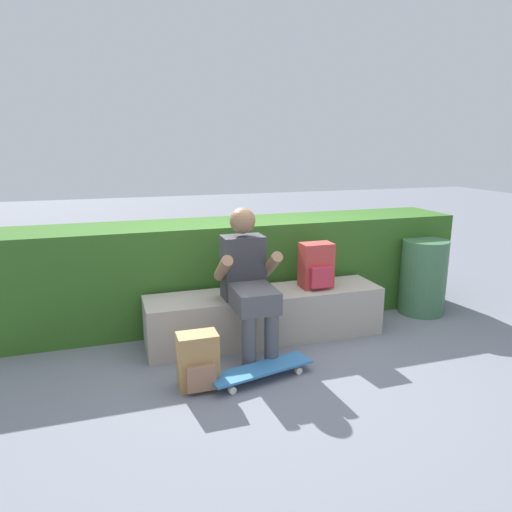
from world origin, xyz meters
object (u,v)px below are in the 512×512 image
object	(u,v)px
trash_bin	(423,277)
backpack_on_ground	(198,362)
bench_main	(266,315)
person_skater	(248,278)
backpack_on_bench	(317,266)
skateboard_near_person	(261,370)

from	to	relation	value
trash_bin	backpack_on_ground	bearing A→B (deg)	-161.96
bench_main	person_skater	world-z (taller)	person_skater
backpack_on_ground	trash_bin	xyz separation A→B (m)	(2.45, 0.80, 0.18)
backpack_on_bench	trash_bin	bearing A→B (deg)	6.74
skateboard_near_person	bench_main	bearing A→B (deg)	68.55
bench_main	backpack_on_bench	xyz separation A→B (m)	(0.47, -0.01, 0.41)
trash_bin	person_skater	bearing A→B (deg)	-169.73
trash_bin	skateboard_near_person	bearing A→B (deg)	-157.50
backpack_on_bench	bench_main	bearing A→B (deg)	178.85
skateboard_near_person	trash_bin	world-z (taller)	trash_bin
backpack_on_ground	trash_bin	world-z (taller)	trash_bin
person_skater	backpack_on_bench	xyz separation A→B (m)	(0.70, 0.21, -0.01)
person_skater	trash_bin	size ratio (longest dim) A/B	1.57
skateboard_near_person	backpack_on_ground	distance (m)	0.47
backpack_on_ground	trash_bin	bearing A→B (deg)	18.04
person_skater	backpack_on_bench	distance (m)	0.73
backpack_on_ground	skateboard_near_person	bearing A→B (deg)	-3.47
person_skater	backpack_on_ground	world-z (taller)	person_skater
bench_main	person_skater	bearing A→B (deg)	-136.52
backpack_on_bench	trash_bin	distance (m)	1.29
bench_main	person_skater	distance (m)	0.52
bench_main	backpack_on_bench	distance (m)	0.62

